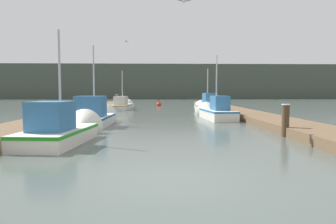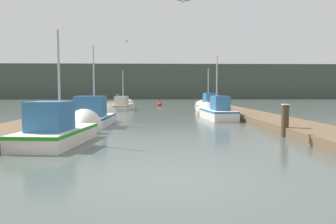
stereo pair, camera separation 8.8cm
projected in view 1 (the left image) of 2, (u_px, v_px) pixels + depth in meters
The scene contains 16 objects.
ground_plane at pixel (168, 180), 6.03m from camera, with size 200.00×200.00×0.00m.
dock_left at pixel (79, 113), 21.78m from camera, with size 2.34×40.00×0.37m.
dock_right at pixel (241, 113), 22.16m from camera, with size 2.34×40.00×0.37m.
distant_shore_ridge at pixel (159, 82), 75.40m from camera, with size 120.00×16.00×7.96m.
fishing_boat_0 at pixel (65, 129), 10.75m from camera, with size 2.05×4.69×4.41m.
fishing_boat_1 at pixel (96, 116), 16.17m from camera, with size 1.83×4.55×4.74m.
fishing_boat_2 at pixel (215, 112), 19.76m from camera, with size 1.85×5.28×4.50m.
fishing_boat_3 at pixel (207, 107), 25.16m from camera, with size 1.73×4.85×4.05m.
fishing_boat_4 at pixel (123, 105), 29.65m from camera, with size 1.79×5.33×4.25m.
mooring_piling_0 at pixel (32, 124), 11.30m from camera, with size 0.23×0.23×1.13m.
mooring_piling_1 at pixel (115, 102), 32.69m from camera, with size 0.32×0.32×1.24m.
mooring_piling_2 at pixel (285, 120), 11.77m from camera, with size 0.33×0.33×1.29m.
mooring_piling_3 at pixel (117, 101), 32.96m from camera, with size 0.29×0.29×1.42m.
channel_buoy at pixel (159, 105), 36.17m from camera, with size 0.60×0.60×1.10m.
seagull_lead at pixel (184, 1), 11.35m from camera, with size 0.56×0.29×0.12m.
seagull_1 at pixel (127, 41), 24.91m from camera, with size 0.30×0.56×0.12m.
Camera 1 is at (-0.18, -5.91, 1.80)m, focal length 32.00 mm.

